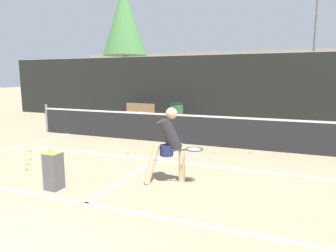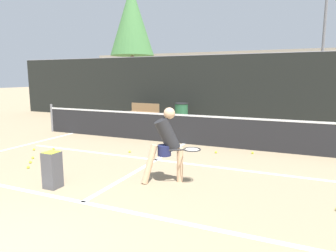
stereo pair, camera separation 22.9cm
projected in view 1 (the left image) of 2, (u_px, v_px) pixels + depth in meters
court_baseline_near at (86, 203)px, 5.04m from camera, size 11.00×0.10×0.01m
court_service_line at (156, 160)px, 7.68m from camera, size 8.25×0.10×0.01m
court_center_mark at (149, 164)px, 7.31m from camera, size 0.10×4.95×0.01m
court_sideline_left at (13, 148)px, 8.96m from camera, size 0.10×5.95×0.01m
net at (182, 128)px, 9.50m from camera, size 11.09×0.09×1.07m
fence_back at (216, 89)px, 13.74m from camera, size 24.00×0.06×3.12m
player_practicing at (169, 142)px, 5.92m from camera, size 1.21×0.65×1.52m
tennis_ball_scattered_1 at (51, 150)px, 8.65m from camera, size 0.07×0.07×0.07m
tennis_ball_scattered_2 at (28, 163)px, 7.28m from camera, size 0.07×0.07×0.07m
tennis_ball_scattered_3 at (214, 152)px, 8.40m from camera, size 0.07×0.07×0.07m
tennis_ball_scattered_4 at (27, 168)px, 6.86m from camera, size 0.07×0.07×0.07m
tennis_ball_scattered_5 at (251, 152)px, 8.36m from camera, size 0.07×0.07×0.07m
tennis_ball_scattered_6 at (30, 159)px, 7.68m from camera, size 0.07×0.07×0.07m
tennis_ball_scattered_8 at (59, 164)px, 7.18m from camera, size 0.07×0.07×0.07m
tennis_ball_scattered_9 at (128, 152)px, 8.37m from camera, size 0.07×0.07×0.07m
tennis_ball_scattered_10 at (30, 150)px, 8.56m from camera, size 0.07×0.07×0.07m
ball_hopper at (54, 170)px, 5.64m from camera, size 0.28×0.28×0.71m
courtside_bench at (139, 112)px, 14.30m from camera, size 1.56×0.49×0.86m
trash_bin at (177, 113)px, 13.67m from camera, size 0.62×0.62×0.94m
parked_car at (169, 101)px, 19.08m from camera, size 1.70×4.34×1.34m
floodlight_mast at (316, 30)px, 17.93m from camera, size 1.10×0.24×7.56m
tree_west at (124, 21)px, 22.92m from camera, size 3.39×3.39×9.04m
tree_mid at (335, 65)px, 19.20m from camera, size 2.81×2.81×3.35m
building_far at (255, 75)px, 28.88m from camera, size 36.00×2.40×4.53m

